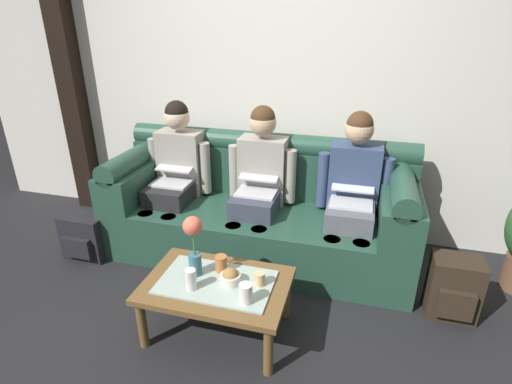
{
  "coord_description": "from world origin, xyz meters",
  "views": [
    {
      "loc": [
        0.76,
        -1.67,
        1.84
      ],
      "look_at": [
        0.08,
        0.79,
        0.71
      ],
      "focal_mm": 27.83,
      "sensor_mm": 36.0,
      "label": 1
    }
  ],
  "objects": [
    {
      "name": "ground_plane",
      "position": [
        0.0,
        0.0,
        0.0
      ],
      "size": [
        14.0,
        14.0,
        0.0
      ],
      "primitive_type": "plane",
      "color": "black"
    },
    {
      "name": "back_wall_patterned",
      "position": [
        0.0,
        1.7,
        1.45
      ],
      "size": [
        6.0,
        0.12,
        2.9
      ],
      "primitive_type": "cube",
      "color": "silver",
      "rests_on": "ground_plane"
    },
    {
      "name": "timber_pillar",
      "position": [
        -1.96,
        1.58,
        1.45
      ],
      "size": [
        0.2,
        0.2,
        2.9
      ],
      "primitive_type": "cube",
      "color": "black",
      "rests_on": "ground_plane"
    },
    {
      "name": "couch",
      "position": [
        0.0,
        1.17,
        0.37
      ],
      "size": [
        2.42,
        0.88,
        0.96
      ],
      "color": "#234738",
      "rests_on": "ground_plane"
    },
    {
      "name": "person_left",
      "position": [
        -0.73,
        1.16,
        0.66
      ],
      "size": [
        0.56,
        0.67,
        1.22
      ],
      "color": "#232326",
      "rests_on": "ground_plane"
    },
    {
      "name": "person_middle",
      "position": [
        0.0,
        1.17,
        0.66
      ],
      "size": [
        0.56,
        0.67,
        1.22
      ],
      "color": "#383D4C",
      "rests_on": "ground_plane"
    },
    {
      "name": "person_right",
      "position": [
        0.73,
        1.17,
        0.66
      ],
      "size": [
        0.56,
        0.67,
        1.22
      ],
      "color": "#595B66",
      "rests_on": "ground_plane"
    },
    {
      "name": "coffee_table",
      "position": [
        0.0,
        0.16,
        0.32
      ],
      "size": [
        0.88,
        0.59,
        0.38
      ],
      "color": "brown",
      "rests_on": "ground_plane"
    },
    {
      "name": "flower_vase",
      "position": [
        -0.15,
        0.2,
        0.62
      ],
      "size": [
        0.12,
        0.12,
        0.4
      ],
      "color": "#336672",
      "rests_on": "coffee_table"
    },
    {
      "name": "snack_bowl",
      "position": [
        0.09,
        0.17,
        0.42
      ],
      "size": [
        0.12,
        0.12,
        0.1
      ],
      "color": "silver",
      "rests_on": "coffee_table"
    },
    {
      "name": "cup_near_left",
      "position": [
        -0.12,
        0.06,
        0.44
      ],
      "size": [
        0.06,
        0.06,
        0.13
      ],
      "primitive_type": "cylinder",
      "color": "silver",
      "rests_on": "coffee_table"
    },
    {
      "name": "cup_near_right",
      "position": [
        0.26,
        0.2,
        0.42
      ],
      "size": [
        0.07,
        0.07,
        0.08
      ],
      "primitive_type": "cylinder",
      "color": "#DBB77A",
      "rests_on": "coffee_table"
    },
    {
      "name": "cup_far_center",
      "position": [
        -0.01,
        0.27,
        0.43
      ],
      "size": [
        0.08,
        0.08,
        0.1
      ],
      "primitive_type": "cylinder",
      "color": "#B26633",
      "rests_on": "coffee_table"
    },
    {
      "name": "cup_far_left",
      "position": [
        0.23,
        0.03,
        0.44
      ],
      "size": [
        0.08,
        0.08,
        0.12
      ],
      "primitive_type": "cylinder",
      "color": "white",
      "rests_on": "coffee_table"
    },
    {
      "name": "backpack_right",
      "position": [
        1.44,
        0.71,
        0.21
      ],
      "size": [
        0.31,
        0.27,
        0.43
      ],
      "color": "#2D2319",
      "rests_on": "ground_plane"
    },
    {
      "name": "backpack_left",
      "position": [
        -1.35,
        0.67,
        0.18
      ],
      "size": [
        0.36,
        0.25,
        0.37
      ],
      "color": "black",
      "rests_on": "ground_plane"
    }
  ]
}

